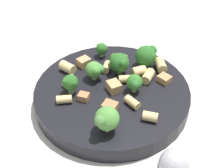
# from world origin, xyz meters

# --- Properties ---
(ground_plane) EXTENTS (2.00, 2.00, 0.00)m
(ground_plane) POSITION_xyz_m (0.00, 0.00, 0.00)
(ground_plane) COLOR beige
(pasta_bowl) EXTENTS (0.26, 0.26, 0.03)m
(pasta_bowl) POSITION_xyz_m (0.00, 0.00, 0.02)
(pasta_bowl) COLOR black
(pasta_bowl) RESTS_ON ground_plane
(broccoli_floret_0) EXTENTS (0.04, 0.04, 0.04)m
(broccoli_floret_0) POSITION_xyz_m (-0.09, -0.01, 0.05)
(broccoli_floret_0) COLOR #84AD60
(broccoli_floret_0) RESTS_ON pasta_bowl
(broccoli_floret_1) EXTENTS (0.04, 0.04, 0.04)m
(broccoli_floret_1) POSITION_xyz_m (0.07, 0.07, 0.05)
(broccoli_floret_1) COLOR #9EC175
(broccoli_floret_1) RESTS_ON pasta_bowl
(broccoli_floret_2) EXTENTS (0.03, 0.03, 0.03)m
(broccoli_floret_2) POSITION_xyz_m (0.06, -0.03, 0.05)
(broccoli_floret_2) COLOR #93B766
(broccoli_floret_2) RESTS_ON pasta_bowl
(broccoli_floret_3) EXTENTS (0.03, 0.04, 0.04)m
(broccoli_floret_3) POSITION_xyz_m (-0.04, -0.03, 0.05)
(broccoli_floret_3) COLOR #84AD60
(broccoli_floret_3) RESTS_ON pasta_bowl
(broccoli_floret_4) EXTENTS (0.03, 0.03, 0.03)m
(broccoli_floret_4) POSITION_xyz_m (0.01, -0.04, 0.05)
(broccoli_floret_4) COLOR #84AD60
(broccoli_floret_4) RESTS_ON pasta_bowl
(broccoli_floret_5) EXTENTS (0.02, 0.02, 0.03)m
(broccoli_floret_5) POSITION_xyz_m (-0.04, -0.09, 0.05)
(broccoli_floret_5) COLOR #93B766
(broccoli_floret_5) RESTS_ON pasta_bowl
(broccoli_floret_6) EXTENTS (0.03, 0.03, 0.03)m
(broccoli_floret_6) POSITION_xyz_m (-0.02, 0.03, 0.05)
(broccoli_floret_6) COLOR #9EC175
(broccoli_floret_6) RESTS_ON pasta_bowl
(rigatoni_0) EXTENTS (0.03, 0.03, 0.02)m
(rigatoni_0) POSITION_xyz_m (-0.10, 0.01, 0.04)
(rigatoni_0) COLOR #E0C67F
(rigatoni_0) RESTS_ON pasta_bowl
(rigatoni_1) EXTENTS (0.02, 0.03, 0.02)m
(rigatoni_1) POSITION_xyz_m (0.03, -0.09, 0.04)
(rigatoni_1) COLOR #E0C67F
(rigatoni_1) RESTS_ON pasta_bowl
(rigatoni_2) EXTENTS (0.03, 0.02, 0.01)m
(rigatoni_2) POSITION_xyz_m (0.05, -0.05, 0.04)
(rigatoni_2) COLOR #E0C67F
(rigatoni_2) RESTS_ON pasta_bowl
(rigatoni_3) EXTENTS (0.01, 0.03, 0.01)m
(rigatoni_3) POSITION_xyz_m (-0.00, 0.05, 0.04)
(rigatoni_3) COLOR #E0C67F
(rigatoni_3) RESTS_ON pasta_bowl
(rigatoni_4) EXTENTS (0.03, 0.02, 0.01)m
(rigatoni_4) POSITION_xyz_m (0.08, -0.02, 0.04)
(rigatoni_4) COLOR #E0C67F
(rigatoni_4) RESTS_ON pasta_bowl
(rigatoni_5) EXTENTS (0.03, 0.02, 0.02)m
(rigatoni_5) POSITION_xyz_m (-0.06, -0.00, 0.04)
(rigatoni_5) COLOR #E0C67F
(rigatoni_5) RESTS_ON pasta_bowl
(rigatoni_6) EXTENTS (0.03, 0.03, 0.01)m
(rigatoni_6) POSITION_xyz_m (-0.02, -0.05, 0.04)
(rigatoni_6) COLOR #E0C67F
(rigatoni_6) RESTS_ON pasta_bowl
(rigatoni_7) EXTENTS (0.03, 0.02, 0.01)m
(rigatoni_7) POSITION_xyz_m (-0.03, 0.00, 0.04)
(rigatoni_7) COLOR #E0C67F
(rigatoni_7) RESTS_ON pasta_bowl
(rigatoni_8) EXTENTS (0.03, 0.03, 0.02)m
(rigatoni_8) POSITION_xyz_m (-0.06, 0.02, 0.04)
(rigatoni_8) COLOR #E0C67F
(rigatoni_8) RESTS_ON pasta_bowl
(rigatoni_9) EXTENTS (0.02, 0.03, 0.01)m
(rigatoni_9) POSITION_xyz_m (-0.06, -0.05, 0.04)
(rigatoni_9) COLOR #E0C67F
(rigatoni_9) RESTS_ON pasta_bowl
(rigatoni_10) EXTENTS (0.03, 0.03, 0.01)m
(rigatoni_10) POSITION_xyz_m (-0.00, 0.09, 0.04)
(rigatoni_10) COLOR #E0C67F
(rigatoni_10) RESTS_ON pasta_bowl
(chicken_chunk_0) EXTENTS (0.03, 0.03, 0.01)m
(chicken_chunk_0) POSITION_xyz_m (0.03, 0.04, 0.04)
(chicken_chunk_0) COLOR #A87A4C
(chicken_chunk_0) RESTS_ON pasta_bowl
(chicken_chunk_1) EXTENTS (0.02, 0.03, 0.02)m
(chicken_chunk_1) POSITION_xyz_m (0.00, 0.01, 0.04)
(chicken_chunk_1) COLOR tan
(chicken_chunk_1) RESTS_ON pasta_bowl
(chicken_chunk_2) EXTENTS (0.02, 0.02, 0.01)m
(chicken_chunk_2) POSITION_xyz_m (0.05, -0.01, 0.03)
(chicken_chunk_2) COLOR #A87A4C
(chicken_chunk_2) RESTS_ON pasta_bowl
(chicken_chunk_3) EXTENTS (0.02, 0.02, 0.01)m
(chicken_chunk_3) POSITION_xyz_m (-0.08, 0.04, 0.03)
(chicken_chunk_3) COLOR tan
(chicken_chunk_3) RESTS_ON pasta_bowl
(chicken_chunk_4) EXTENTS (0.02, 0.02, 0.01)m
(chicken_chunk_4) POSITION_xyz_m (0.00, -0.08, 0.04)
(chicken_chunk_4) COLOR tan
(chicken_chunk_4) RESTS_ON pasta_bowl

